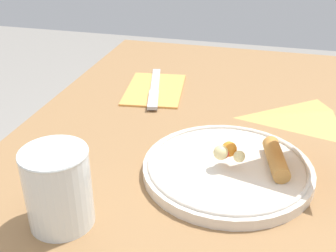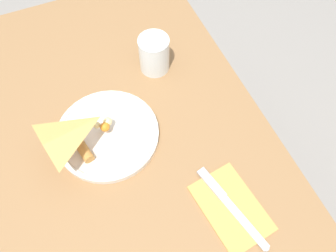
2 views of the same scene
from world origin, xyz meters
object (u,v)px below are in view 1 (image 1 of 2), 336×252
Objects in this scene: plate_pizza at (229,166)px; butter_knife at (154,89)px; napkin_folded at (155,89)px; milk_glass at (59,191)px; dining_table at (204,213)px.

butter_knife is (0.26, 0.19, -0.01)m from plate_pizza.
plate_pizza is at bearing -144.65° from napkin_folded.
plate_pizza is 0.25m from milk_glass.
plate_pizza is 0.32m from butter_knife.
dining_table is at bearing -159.57° from butter_knife.
milk_glass is at bearing -179.18° from napkin_folded.
milk_glass is 0.47× the size of butter_knife.
napkin_folded is (0.43, 0.01, -0.04)m from milk_glass.
milk_glass reaches higher than dining_table.
plate_pizza is at bearing -157.67° from butter_knife.
milk_glass is at bearing 166.68° from butter_knife.
butter_knife is (0.22, 0.15, 0.12)m from dining_table.
dining_table is at bearing 45.26° from plate_pizza.
plate_pizza reaches higher than dining_table.
dining_table is 0.29m from milk_glass.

